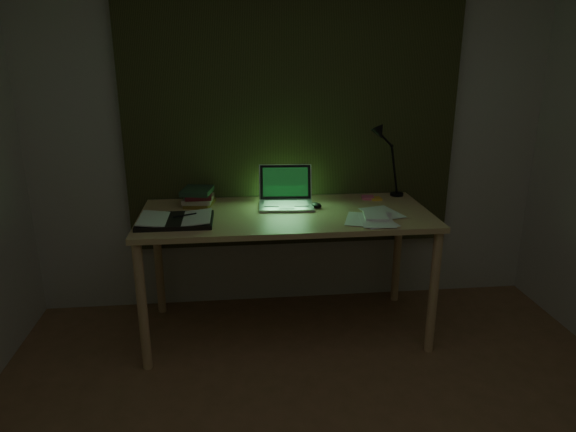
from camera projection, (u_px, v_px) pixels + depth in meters
name	position (u px, v px, depth m)	size (l,w,h in m)	color
wall_back	(292.00, 128.00, 3.44)	(3.50, 0.00, 2.50)	beige
curtain	(293.00, 98.00, 3.34)	(2.20, 0.06, 2.00)	#2F3219
desk	(286.00, 273.00, 3.24)	(1.76, 0.77, 0.80)	tan
laptop	(286.00, 188.00, 3.20)	(0.34, 0.38, 0.24)	silver
open_textbook	(175.00, 220.00, 2.93)	(0.42, 0.30, 0.04)	silver
book_stack	(199.00, 197.00, 3.26)	(0.18, 0.21, 0.11)	silver
loose_papers	(367.00, 215.00, 3.04)	(0.30, 0.32, 0.02)	silver
mouse	(316.00, 205.00, 3.22)	(0.05, 0.09, 0.03)	black
sticky_yellow	(376.00, 199.00, 3.39)	(0.07, 0.07, 0.01)	yellow
sticky_pink	(368.00, 198.00, 3.42)	(0.08, 0.08, 0.02)	#FC6290
desk_lamp	(399.00, 161.00, 3.42)	(0.32, 0.25, 0.48)	black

